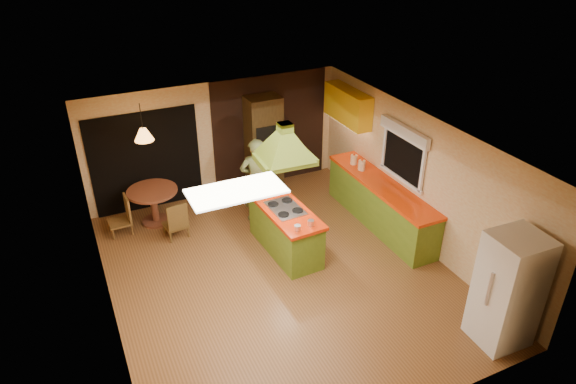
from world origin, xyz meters
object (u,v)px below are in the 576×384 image
kitchen_island (285,229)px  canister_large (362,165)px  man (256,180)px  refrigerator (508,290)px  wall_oven (264,144)px  dining_table (153,200)px

kitchen_island → canister_large: size_ratio=8.82×
man → refrigerator: refrigerator is taller
wall_oven → dining_table: bearing=-171.3°
refrigerator → canister_large: (0.12, 4.01, 0.14)m
man → dining_table: man is taller
kitchen_island → refrigerator: size_ratio=1.02×
kitchen_island → dining_table: (-1.95, 1.98, 0.06)m
man → wall_oven: 1.30m
refrigerator → dining_table: refrigerator is taller
refrigerator → wall_oven: wall_oven is taller
kitchen_island → wall_oven: size_ratio=0.84×
kitchen_island → man: man is taller
wall_oven → canister_large: 2.21m
dining_table → man: bearing=-21.3°
man → dining_table: 2.07m
wall_oven → dining_table: 2.62m
kitchen_island → man: (-0.05, 1.24, 0.43)m
canister_large → refrigerator: bearing=-91.8°
wall_oven → man: bearing=-119.2°
man → kitchen_island: bearing=105.0°
dining_table → canister_large: bearing=-18.0°
kitchen_island → wall_oven: (0.58, 2.36, 0.62)m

